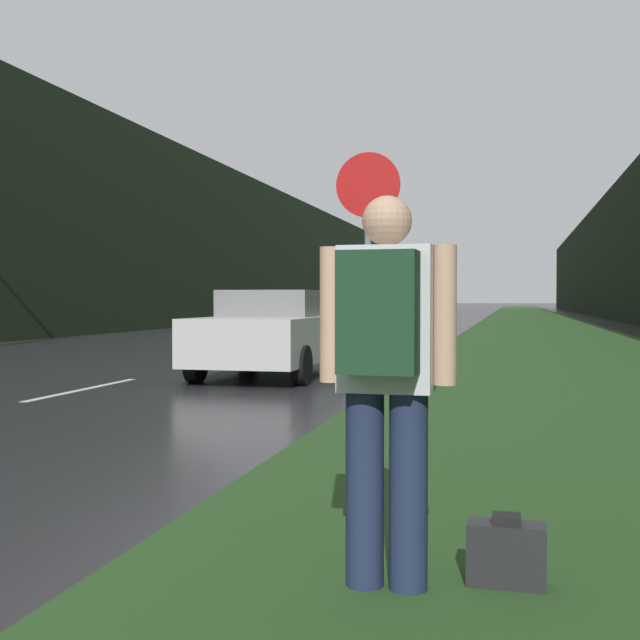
# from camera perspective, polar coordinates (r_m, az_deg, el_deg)

# --- Properties ---
(grass_verge) EXTENTS (6.00, 240.00, 0.02)m
(grass_verge) POSITION_cam_1_polar(r_m,az_deg,el_deg) (41.91, 15.07, -0.35)
(grass_verge) COLOR #26471E
(grass_verge) RESTS_ON ground_plane
(lane_stripe_b) EXTENTS (0.12, 3.00, 0.01)m
(lane_stripe_b) POSITION_cam_1_polar(r_m,az_deg,el_deg) (12.12, -16.40, -4.74)
(lane_stripe_b) COLOR silver
(lane_stripe_b) RESTS_ON ground_plane
(lane_stripe_c) EXTENTS (0.12, 3.00, 0.01)m
(lane_stripe_c) POSITION_cam_1_polar(r_m,az_deg,el_deg) (18.49, -5.49, -2.56)
(lane_stripe_c) COLOR silver
(lane_stripe_c) RESTS_ON ground_plane
(lane_stripe_d) EXTENTS (0.12, 3.00, 0.01)m
(lane_stripe_d) POSITION_cam_1_polar(r_m,az_deg,el_deg) (25.20, -0.28, -1.49)
(lane_stripe_d) COLOR silver
(lane_stripe_d) RESTS_ON ground_plane
(lane_stripe_e) EXTENTS (0.12, 3.00, 0.01)m
(lane_stripe_e) POSITION_cam_1_polar(r_m,az_deg,el_deg) (32.03, 2.72, -0.86)
(lane_stripe_e) COLOR silver
(lane_stripe_e) RESTS_ON ground_plane
(lane_stripe_f) EXTENTS (0.12, 3.00, 0.01)m
(lane_stripe_f) POSITION_cam_1_polar(r_m,az_deg,el_deg) (38.92, 4.67, -0.45)
(lane_stripe_f) COLOR silver
(lane_stripe_f) RESTS_ON ground_plane
(treeline_far_side) EXTENTS (2.00, 140.00, 8.57)m
(treeline_far_side) POSITION_cam_1_polar(r_m,az_deg,el_deg) (54.42, -3.72, 4.60)
(treeline_far_side) COLOR black
(treeline_far_side) RESTS_ON ground_plane
(treeline_near_side) EXTENTS (2.00, 140.00, 8.60)m
(treeline_near_side) POSITION_cam_1_polar(r_m,az_deg,el_deg) (52.45, 21.41, 4.64)
(treeline_near_side) COLOR black
(treeline_near_side) RESTS_ON ground_plane
(stop_sign) EXTENTS (0.66, 0.07, 2.79)m
(stop_sign) POSITION_cam_1_polar(r_m,az_deg,el_deg) (8.14, 3.42, 4.26)
(stop_sign) COLOR slate
(stop_sign) RESTS_ON ground_plane
(hitchhiker_with_backpack) EXTENTS (0.61, 0.42, 1.76)m
(hitchhiker_with_backpack) POSITION_cam_1_polar(r_m,az_deg,el_deg) (3.52, 4.66, -3.28)
(hitchhiker_with_backpack) COLOR #1E2847
(hitchhiker_with_backpack) RESTS_ON ground_plane
(suitcase) EXTENTS (0.35, 0.17, 0.34)m
(suitcase) POSITION_cam_1_polar(r_m,az_deg,el_deg) (3.82, 13.11, -15.97)
(suitcase) COLOR #232326
(suitcase) RESTS_ON ground_plane
(car_passing_near) EXTENTS (1.91, 4.07, 1.46)m
(car_passing_near) POSITION_cam_1_polar(r_m,az_deg,el_deg) (13.58, -3.41, -0.92)
(car_passing_near) COLOR #BCBCBC
(car_passing_near) RESTS_ON ground_plane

